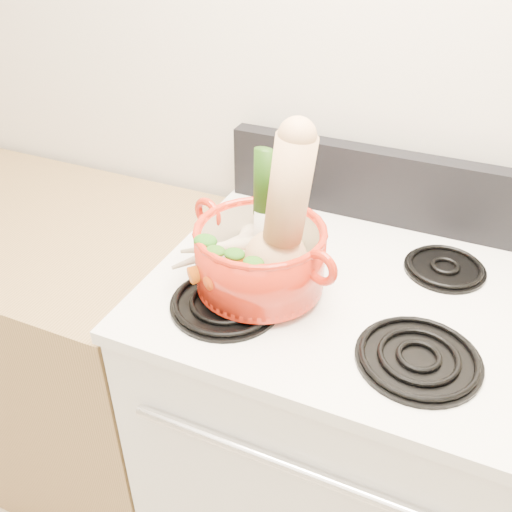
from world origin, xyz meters
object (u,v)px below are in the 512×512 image
at_px(stove_body, 325,435).
at_px(dutch_oven, 260,257).
at_px(squash, 277,213).
at_px(leek, 262,205).

bearing_deg(stove_body, dutch_oven, -150.41).
distance_m(dutch_oven, squash, 0.13).
xyz_separation_m(dutch_oven, leek, (-0.02, 0.05, 0.09)).
xyz_separation_m(dutch_oven, squash, (0.04, -0.02, 0.12)).
relative_size(stove_body, leek, 3.61).
relative_size(stove_body, dutch_oven, 3.55).
relative_size(squash, leek, 1.23).
height_order(dutch_oven, squash, squash).
bearing_deg(leek, stove_body, 17.18).
height_order(stove_body, squash, squash).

